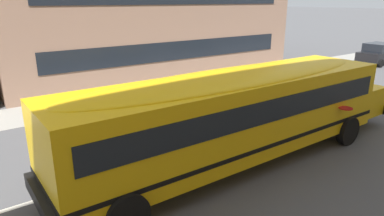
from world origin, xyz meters
name	(u,v)px	position (x,y,z in m)	size (l,w,h in m)	color
ground_plane	(236,139)	(0.00, 0.00, 0.00)	(400.00, 400.00, 0.00)	#4C4C4F
sidewalk_far	(141,95)	(0.00, 7.40, 0.01)	(120.00, 3.00, 0.01)	gray
lane_centreline	(236,139)	(0.00, 0.00, 0.00)	(110.00, 0.16, 0.01)	silver
school_bus	(241,109)	(-1.10, -1.32, 1.71)	(12.86, 3.05, 2.87)	yellow
parked_car_black_end_of_row	(378,53)	(19.42, 4.78, 0.84)	(3.94, 1.96, 1.64)	black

